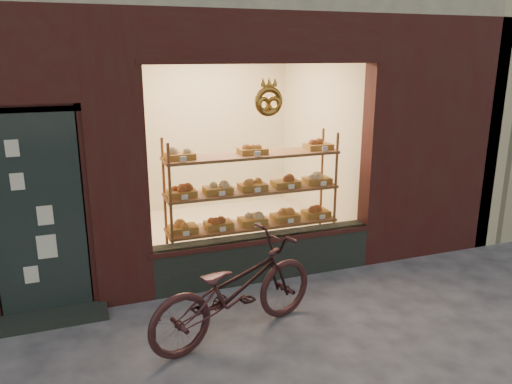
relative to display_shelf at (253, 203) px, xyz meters
name	(u,v)px	position (x,y,z in m)	size (l,w,h in m)	color
display_shelf	(253,203)	(0.00, 0.00, 0.00)	(2.20, 0.45, 1.70)	#5C2D1C
bicycle	(235,289)	(-0.73, -1.52, -0.36)	(0.64, 1.85, 0.97)	#351A1C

